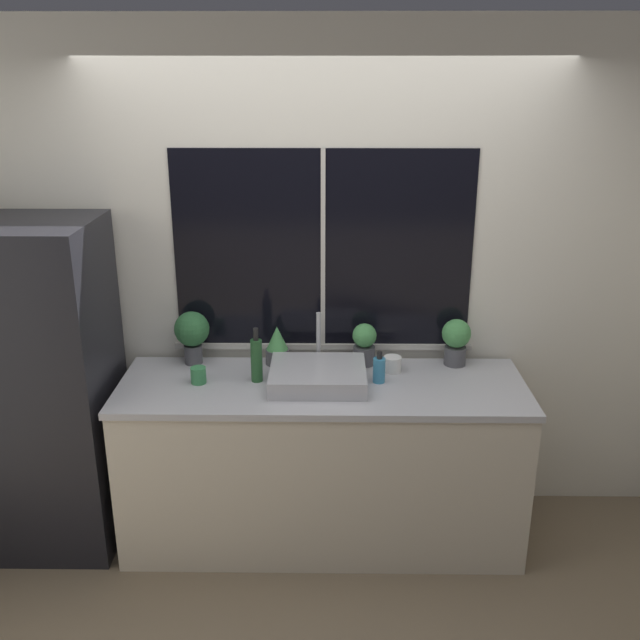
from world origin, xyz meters
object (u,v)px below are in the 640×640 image
Objects in this scene: soap_bottle at (379,369)px; potted_plant_far_left at (192,332)px; mug_white at (392,364)px; mug_green at (198,375)px; refrigerator at (44,389)px; sink at (318,375)px; potted_plant_center_left at (277,346)px; potted_plant_center_right at (364,343)px; potted_plant_far_right at (456,339)px; bottle_tall at (257,359)px.

potted_plant_far_left is at bearing 166.72° from soap_bottle.
soap_bottle is 0.16m from mug_white.
potted_plant_far_left is 0.30m from mug_green.
refrigerator is 1.42m from sink.
potted_plant_far_left is 1.37× the size of potted_plant_center_left.
sink reaches higher than potted_plant_center_right.
potted_plant_far_right is 1.54× the size of soap_bottle.
potted_plant_center_right is 0.61m from bottle_tall.
potted_plant_far_right is (1.43, 0.00, -0.04)m from potted_plant_far_left.
potted_plant_far_left is at bearing 180.00° from potted_plant_center_left.
potted_plant_center_left reaches higher than mug_white.
potted_plant_center_right is 1.39× the size of soap_bottle.
soap_bottle is (-0.43, -0.24, -0.08)m from potted_plant_far_right.
potted_plant_far_left is 1.10m from mug_white.
potted_plant_center_left is 2.53× the size of mug_green.
potted_plant_far_right reaches higher than mug_white.
bottle_tall is (-1.06, -0.23, -0.02)m from potted_plant_far_right.
mug_white is at bearing -9.47° from potted_plant_center_left.
potted_plant_far_right is 2.73× the size of mug_white.
sink is at bearing -133.77° from potted_plant_center_right.
sink is 0.37m from potted_plant_center_right.
sink is at bearing -20.73° from potted_plant_far_left.
bottle_tall reaches higher than soap_bottle.
potted_plant_center_left is at bearing 180.00° from potted_plant_center_right.
potted_plant_far_left is 0.94m from potted_plant_center_right.
refrigerator is at bearing -174.63° from mug_white.
potted_plant_center_left is at bearing 12.96° from refrigerator.
potted_plant_far_right is at bearing 7.22° from refrigerator.
bottle_tall is at bearing -157.84° from potted_plant_center_right.
refrigerator is 1.73m from soap_bottle.
potted_plant_far_left is (-0.69, 0.26, 0.14)m from sink.
soap_bottle is at bearing -13.28° from potted_plant_far_left.
mug_green is at bearing -74.43° from potted_plant_far_left.
mug_white is 1.11× the size of mug_green.
potted_plant_center_right is at bearing 22.16° from bottle_tall.
bottle_tall is (0.37, -0.23, -0.06)m from potted_plant_far_left.
mug_white is at bearing 5.37° from refrigerator.
sink is at bearing -0.00° from mug_green.
sink reaches higher than soap_bottle.
potted_plant_center_left is at bearing 170.53° from mug_white.
potted_plant_far_right is at bearing 28.82° from soap_bottle.
bottle_tall is at bearing -167.77° from potted_plant_far_right.
soap_bottle is at bearing -121.14° from mug_white.
potted_plant_center_left is (0.46, 0.00, -0.08)m from potted_plant_far_left.
refrigerator reaches higher than bottle_tall.
potted_plant_far_left is 1.14× the size of potted_plant_far_right.
refrigerator reaches higher than mug_white.
sink is 5.75× the size of mug_green.
refrigerator is 1.69m from potted_plant_center_right.
potted_plant_center_left reaches higher than mug_green.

